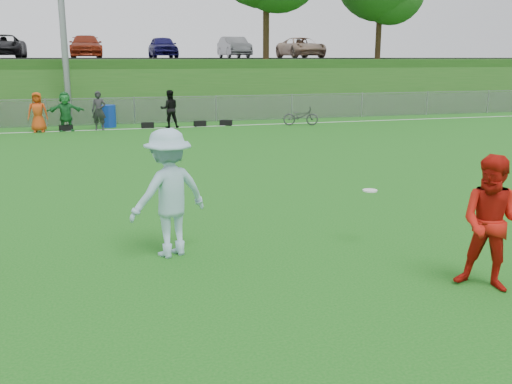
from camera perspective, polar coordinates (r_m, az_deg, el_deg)
name	(u,v)px	position (r m, az deg, el deg)	size (l,w,h in m)	color
ground	(243,265)	(8.83, -1.26, -7.33)	(120.00, 120.00, 0.00)	#135A13
sideline_far	(139,129)	(26.26, -11.64, 6.23)	(60.00, 0.10, 0.01)	white
fence	(134,110)	(28.17, -12.06, 7.99)	(58.00, 0.06, 1.30)	gray
berm	(120,83)	(39.07, -13.44, 10.58)	(120.00, 18.00, 3.00)	#1E5116
parking_lot	(117,59)	(41.04, -13.72, 12.84)	(120.00, 12.00, 0.10)	black
car_row	(99,47)	(40.00, -15.43, 13.85)	(32.04, 5.18, 1.44)	#BDBDBF
spectator_row	(75,111)	(26.09, -17.69, 7.70)	(8.61, 0.67, 1.69)	red
gear_bags	(162,125)	(26.44, -9.42, 6.65)	(7.76, 0.52, 0.26)	black
player_red_center	(493,224)	(8.32, 22.63, -2.93)	(0.91, 0.71, 1.86)	red
player_blue	(169,193)	(9.11, -8.72, -0.11)	(1.32, 0.76, 2.04)	#9CC4D8
frisbee	(370,191)	(9.70, 11.33, 0.15)	(0.25, 0.25, 0.02)	silver
recycling_bin	(108,116)	(27.12, -14.54, 7.36)	(0.67, 0.67, 1.01)	#0D3095
bicycle	(301,116)	(27.08, 4.49, 7.57)	(0.57, 1.64, 0.86)	#2C2C2E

